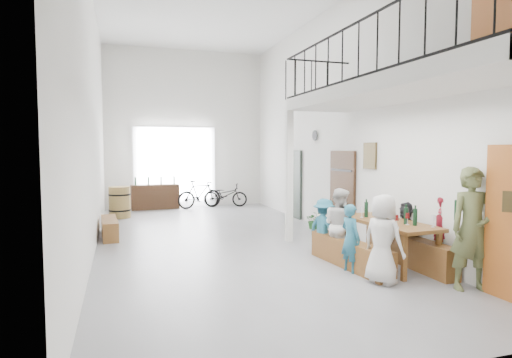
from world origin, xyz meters
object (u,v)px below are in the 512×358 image
object	(u,v)px
tasting_table	(388,226)
bench_inner	(350,254)
oak_barrel	(120,202)
host_standing	(472,229)
bicycle_near	(225,195)
side_bench	(110,228)
serving_counter	(155,197)

from	to	relation	value
tasting_table	bench_inner	xyz separation A→B (m)	(-0.69, 0.10, -0.47)
tasting_table	oak_barrel	xyz separation A→B (m)	(-4.47, 6.90, -0.24)
host_standing	bicycle_near	xyz separation A→B (m)	(-1.26, 9.90, -0.49)
oak_barrel	side_bench	bearing A→B (deg)	-94.60
serving_counter	bench_inner	bearing A→B (deg)	-76.10
tasting_table	oak_barrel	world-z (taller)	oak_barrel
tasting_table	oak_barrel	bearing A→B (deg)	120.15
side_bench	bicycle_near	xyz separation A→B (m)	(3.82, 4.38, 0.19)
tasting_table	bench_inner	bearing A→B (deg)	169.35
bench_inner	side_bench	distance (m)	5.62
bicycle_near	oak_barrel	bearing A→B (deg)	132.46
oak_barrel	bicycle_near	size ratio (longest dim) A/B	0.60
tasting_table	host_standing	bearing A→B (deg)	-78.51
host_standing	side_bench	bearing A→B (deg)	147.22
bench_inner	serving_counter	bearing A→B (deg)	102.57
side_bench	serving_counter	distance (m)	4.64
bench_inner	oak_barrel	distance (m)	7.79
host_standing	bicycle_near	size ratio (longest dim) A/B	1.15
oak_barrel	host_standing	xyz separation A→B (m)	(4.85, -8.39, 0.43)
oak_barrel	serving_counter	size ratio (longest dim) A/B	0.59
serving_counter	host_standing	size ratio (longest dim) A/B	0.89
oak_barrel	serving_counter	bearing A→B (deg)	53.69
tasting_table	oak_barrel	distance (m)	8.23
tasting_table	serving_counter	bearing A→B (deg)	108.65
serving_counter	bicycle_near	xyz separation A→B (m)	(2.44, -0.05, -0.01)
tasting_table	host_standing	xyz separation A→B (m)	(0.38, -1.49, 0.19)
serving_counter	bicycle_near	size ratio (longest dim) A/B	1.02
bench_inner	side_bench	size ratio (longest dim) A/B	1.33
tasting_table	side_bench	distance (m)	6.22
oak_barrel	serving_counter	world-z (taller)	oak_barrel
side_bench	tasting_table	bearing A→B (deg)	-40.67
side_bench	oak_barrel	xyz separation A→B (m)	(0.23, 2.86, 0.25)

